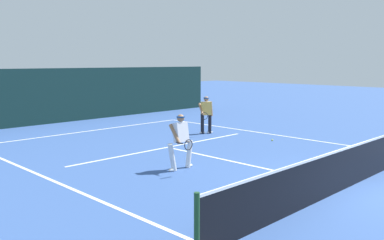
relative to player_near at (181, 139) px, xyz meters
name	(u,v)px	position (x,y,z in m)	size (l,w,h in m)	color
ground_plane	(349,187)	(1.73, -4.05, -0.85)	(80.00, 80.00, 0.00)	#335392
court_line_baseline_far	(91,131)	(1.73, 7.51, -0.84)	(9.60, 0.10, 0.01)	white
court_line_service	(168,147)	(1.73, 2.52, -0.84)	(7.83, 0.10, 0.01)	white
court_line_centre	(243,164)	(1.73, -0.85, -0.84)	(0.10, 6.40, 0.01)	white
tennis_net	(350,166)	(1.73, -4.05, -0.33)	(10.53, 0.09, 1.05)	#1E4723
player_near	(181,139)	(0.00, 0.00, 0.00)	(0.92, 0.82, 1.55)	silver
player_far	(206,113)	(4.74, 3.49, 0.01)	(0.94, 0.82, 1.56)	black
tennis_ball	(272,140)	(5.33, 0.60, -0.81)	(0.07, 0.07, 0.07)	#D1E033
back_fence_windscreen	(55,96)	(1.73, 10.76, 0.49)	(20.32, 0.12, 2.67)	#112C2A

